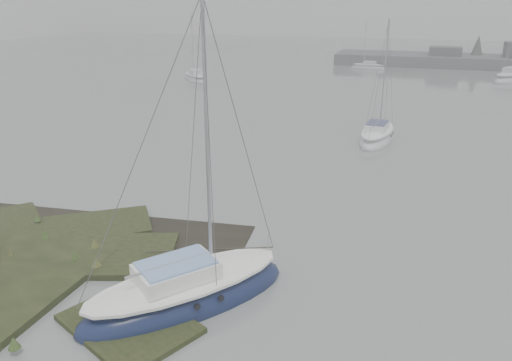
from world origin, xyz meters
The scene contains 5 objects.
ground centered at (0.00, 30.00, 0.00)m, with size 160.00×160.00×0.00m, color slate.
sailboat_main centered at (1.49, 0.99, 0.28)m, with size 5.66×6.35×9.08m.
sailboat_white centered at (5.08, 20.77, 0.24)m, with size 2.38×5.69×7.81m.
sailboat_far_a centered at (-15.94, 39.78, 0.24)m, with size 4.93×5.25×7.66m.
sailboat_far_c centered at (0.81, 55.52, 0.19)m, with size 4.56×2.27×6.16m.
Camera 1 is at (7.23, -10.14, 8.25)m, focal length 35.00 mm.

